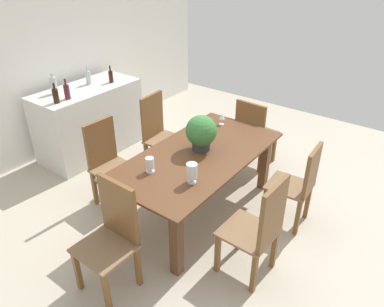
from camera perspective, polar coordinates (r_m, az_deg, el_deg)
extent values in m
plane|color=#BCB29E|center=(4.36, 0.64, -8.66)|extent=(7.04, 7.04, 0.00)
cube|color=white|center=(5.55, -22.11, 12.98)|extent=(6.40, 0.10, 2.60)
cube|color=brown|center=(3.93, 1.01, -0.27)|extent=(2.01, 1.04, 0.03)
cube|color=brown|center=(3.41, -2.45, -13.77)|extent=(0.10, 0.10, 0.73)
cube|color=brown|center=(4.61, 11.26, -1.42)|extent=(0.10, 0.10, 0.73)
cube|color=brown|center=(3.84, -11.58, -8.72)|extent=(0.10, 0.10, 0.73)
cube|color=brown|center=(4.93, 3.26, 1.36)|extent=(0.10, 0.10, 0.73)
cube|color=brown|center=(3.76, 7.38, -11.99)|extent=(0.05, 0.05, 0.45)
cube|color=brown|center=(3.53, 4.01, -15.26)|extent=(0.05, 0.05, 0.45)
cube|color=brown|center=(3.64, 12.71, -14.35)|extent=(0.05, 0.05, 0.45)
cube|color=brown|center=(3.40, 9.65, -17.99)|extent=(0.05, 0.05, 0.45)
cube|color=olive|center=(3.41, 8.74, -12.00)|extent=(0.46, 0.48, 0.03)
cube|color=brown|center=(3.14, 12.51, -9.25)|extent=(0.42, 0.05, 0.60)
cube|color=brown|center=(4.25, -12.27, -6.88)|extent=(0.05, 0.05, 0.45)
cube|color=brown|center=(4.43, -8.69, -4.79)|extent=(0.05, 0.05, 0.45)
cube|color=brown|center=(4.47, -14.96, -5.19)|extent=(0.05, 0.05, 0.45)
cube|color=brown|center=(4.64, -11.44, -3.27)|extent=(0.05, 0.05, 0.45)
cube|color=olive|center=(4.31, -12.16, -2.41)|extent=(0.45, 0.42, 0.03)
cube|color=brown|center=(4.30, -14.10, 1.65)|extent=(0.40, 0.06, 0.55)
cube|color=brown|center=(4.76, -3.99, -1.80)|extent=(0.05, 0.05, 0.45)
cube|color=brown|center=(5.02, -1.45, 0.11)|extent=(0.05, 0.05, 0.45)
cube|color=brown|center=(4.94, -7.10, -0.70)|extent=(0.05, 0.05, 0.45)
cube|color=brown|center=(5.19, -4.49, 1.10)|extent=(0.05, 0.05, 0.45)
cube|color=olive|center=(4.86, -4.35, 2.13)|extent=(0.48, 0.44, 0.03)
cube|color=brown|center=(4.83, -6.24, 5.87)|extent=(0.42, 0.07, 0.58)
cube|color=brown|center=(3.53, -17.46, -16.95)|extent=(0.04, 0.04, 0.45)
cube|color=brown|center=(3.30, -13.17, -20.38)|extent=(0.04, 0.04, 0.45)
cube|color=brown|center=(3.67, -12.86, -14.01)|extent=(0.04, 0.04, 0.45)
cube|color=brown|center=(3.44, -8.44, -17.00)|extent=(0.04, 0.04, 0.45)
cube|color=olive|center=(3.31, -13.48, -14.21)|extent=(0.44, 0.47, 0.03)
cube|color=brown|center=(3.20, -11.41, -8.53)|extent=(0.05, 0.43, 0.57)
cube|color=brown|center=(4.39, 13.01, -5.66)|extent=(0.05, 0.05, 0.45)
cube|color=brown|center=(4.13, 11.27, -7.96)|extent=(0.05, 0.05, 0.45)
cube|color=brown|center=(4.31, 17.61, -7.13)|extent=(0.05, 0.05, 0.45)
cube|color=brown|center=(4.05, 16.15, -9.59)|extent=(0.05, 0.05, 0.45)
cube|color=olive|center=(4.08, 14.93, -4.89)|extent=(0.43, 0.47, 0.03)
cube|color=brown|center=(3.90, 18.22, -2.56)|extent=(0.38, 0.06, 0.51)
cube|color=brown|center=(5.29, 12.68, 0.96)|extent=(0.05, 0.05, 0.45)
cube|color=brown|center=(5.44, 9.02, 2.25)|extent=(0.05, 0.05, 0.45)
cube|color=brown|center=(4.99, 10.64, -0.67)|extent=(0.05, 0.05, 0.45)
cube|color=brown|center=(5.16, 6.84, 0.75)|extent=(0.05, 0.05, 0.45)
cube|color=olive|center=(5.10, 10.02, 3.19)|extent=(0.47, 0.49, 0.03)
cube|color=brown|center=(4.83, 9.05, 5.08)|extent=(0.06, 0.43, 0.49)
cylinder|color=#333338|center=(3.99, 1.42, 1.28)|extent=(0.20, 0.20, 0.10)
sphere|color=#387538|center=(3.90, 1.45, 3.57)|extent=(0.34, 0.34, 0.34)
sphere|color=#DB9EB2|center=(3.96, 2.90, 3.33)|extent=(0.04, 0.04, 0.04)
sphere|color=#DB9EB2|center=(3.80, 0.40, 3.52)|extent=(0.05, 0.05, 0.05)
sphere|color=#DB9EB2|center=(3.79, 0.83, 3.72)|extent=(0.05, 0.05, 0.05)
sphere|color=#DB9EB2|center=(3.90, 3.47, 3.40)|extent=(0.05, 0.05, 0.05)
cylinder|color=silver|center=(3.65, -6.52, -2.74)|extent=(0.09, 0.09, 0.01)
cylinder|color=silver|center=(3.63, -6.54, -2.45)|extent=(0.02, 0.02, 0.03)
cylinder|color=silver|center=(3.60, -6.61, -1.47)|extent=(0.08, 0.08, 0.11)
cylinder|color=silver|center=(3.47, -0.02, -4.46)|extent=(0.08, 0.08, 0.01)
cylinder|color=silver|center=(3.45, -0.02, -4.08)|extent=(0.03, 0.03, 0.04)
cylinder|color=silver|center=(3.40, -0.02, -2.73)|extent=(0.10, 0.10, 0.15)
cylinder|color=silver|center=(4.59, 4.64, 4.60)|extent=(0.06, 0.06, 0.00)
cylinder|color=silver|center=(4.58, 4.66, 5.02)|extent=(0.01, 0.01, 0.07)
cone|color=silver|center=(4.55, 4.69, 5.80)|extent=(0.07, 0.07, 0.07)
cube|color=silver|center=(5.51, -15.65, 4.98)|extent=(1.49, 0.70, 0.99)
cylinder|color=black|center=(5.43, -12.55, 11.62)|extent=(0.06, 0.06, 0.16)
cylinder|color=black|center=(5.40, -12.69, 12.84)|extent=(0.02, 0.02, 0.08)
cylinder|color=#B2BFB7|center=(5.43, -15.89, 11.30)|extent=(0.07, 0.07, 0.19)
cylinder|color=#B2BFB7|center=(5.39, -16.08, 12.63)|extent=(0.03, 0.03, 0.08)
cylinder|color=#B2BFB7|center=(5.20, -20.76, 9.90)|extent=(0.08, 0.08, 0.22)
cylinder|color=#B2BFB7|center=(5.16, -21.04, 11.34)|extent=(0.03, 0.03, 0.06)
cylinder|color=#511E28|center=(4.96, -18.94, 9.07)|extent=(0.07, 0.07, 0.18)
cylinder|color=#511E28|center=(4.92, -19.19, 10.50)|extent=(0.02, 0.02, 0.08)
cylinder|color=black|center=(4.88, -20.50, 8.39)|extent=(0.07, 0.07, 0.18)
cylinder|color=black|center=(4.84, -20.76, 9.79)|extent=(0.03, 0.03, 0.08)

